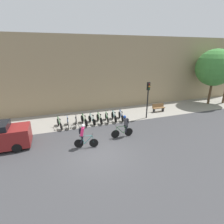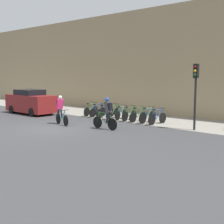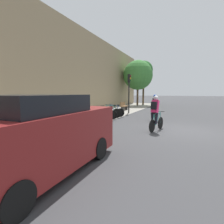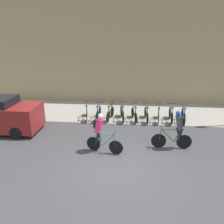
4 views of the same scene
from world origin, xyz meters
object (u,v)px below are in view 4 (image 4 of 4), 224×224
cyclist_grey (177,129)px  parked_bike_2 (110,113)px  parked_bike_5 (146,114)px  cyclist_pink (100,132)px  parked_bike_6 (159,115)px  parked_bike_3 (122,113)px  parked_bike_8 (183,115)px  parked_bike_1 (98,113)px  parked_bike_0 (87,112)px  parked_bike_7 (171,115)px  parked_bike_4 (134,114)px

cyclist_grey → parked_bike_2: 4.71m
parked_bike_5 → cyclist_pink: bearing=-119.1°
cyclist_grey → parked_bike_6: (-0.38, 3.35, -0.56)m
parked_bike_3 → parked_bike_6: size_ratio=1.06×
parked_bike_3 → parked_bike_8: 3.59m
parked_bike_1 → parked_bike_2: 0.72m
parked_bike_0 → parked_bike_2: 1.43m
parked_bike_1 → parked_bike_3: size_ratio=0.96×
parked_bike_6 → cyclist_grey: bearing=-83.5°
parked_bike_6 → cyclist_pink: bearing=-126.4°
cyclist_pink → cyclist_grey: 3.34m
parked_bike_5 → cyclist_grey: bearing=-71.8°
cyclist_grey → parked_bike_8: bearing=72.6°
cyclist_pink → parked_bike_7: 5.38m
parked_bike_1 → parked_bike_4: bearing=0.0°
parked_bike_5 → parked_bike_6: bearing=-0.0°
parked_bike_4 → parked_bike_7: (2.15, 0.00, 0.03)m
parked_bike_8 → parked_bike_5: bearing=180.0°
parked_bike_0 → parked_bike_3: size_ratio=0.98×
parked_bike_2 → parked_bike_7: size_ratio=0.94×
cyclist_grey → parked_bike_7: size_ratio=1.05×
cyclist_grey → parked_bike_4: size_ratio=1.15×
parked_bike_3 → parked_bike_4: size_ratio=1.12×
parked_bike_2 → parked_bike_3: 0.72m
cyclist_grey → parked_bike_1: (-3.97, 3.35, -0.56)m
parked_bike_1 → parked_bike_6: (3.59, 0.00, -0.00)m
cyclist_pink → parked_bike_8: size_ratio=1.03×
parked_bike_7 → parked_bike_8: parked_bike_7 is taller
cyclist_pink → parked_bike_7: cyclist_pink is taller
parked_bike_1 → parked_bike_4: parked_bike_1 is taller
parked_bike_5 → parked_bike_8: parked_bike_8 is taller
cyclist_grey → parked_bike_0: (-4.69, 3.35, -0.54)m
cyclist_grey → parked_bike_4: cyclist_grey is taller
parked_bike_3 → parked_bike_4: 0.72m
parked_bike_4 → parked_bike_7: 2.15m
parked_bike_1 → parked_bike_4: 2.16m
parked_bike_4 → cyclist_pink: bearing=-110.5°
parked_bike_1 → parked_bike_7: 4.31m
parked_bike_4 → cyclist_grey: bearing=-61.5°
parked_bike_7 → parked_bike_1: bearing=-180.0°
parked_bike_1 → parked_bike_5: size_ratio=1.00×
cyclist_pink → parked_bike_3: 4.04m
parked_bike_3 → parked_bike_6: (2.15, -0.00, -0.03)m
parked_bike_7 → parked_bike_3: bearing=-180.0°
parked_bike_2 → parked_bike_3: (0.72, 0.00, 0.03)m
cyclist_grey → parked_bike_8: 3.55m
parked_bike_4 → parked_bike_2: bearing=-180.0°
parked_bike_5 → parked_bike_2: bearing=180.0°
parked_bike_6 → parked_bike_4: bearing=180.0°
parked_bike_5 → parked_bike_6: (0.72, -0.00, -0.01)m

